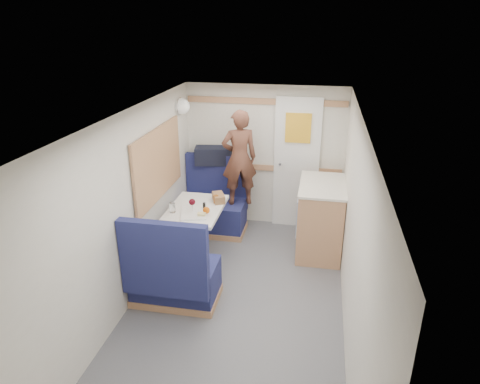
% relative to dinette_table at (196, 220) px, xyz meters
% --- Properties ---
extents(floor, '(4.50, 4.50, 0.00)m').
position_rel_dinette_table_xyz_m(floor, '(0.65, -1.00, -0.57)').
color(floor, '#515156').
rests_on(floor, ground).
extents(ceiling, '(4.50, 4.50, 0.00)m').
position_rel_dinette_table_xyz_m(ceiling, '(0.65, -1.00, 1.43)').
color(ceiling, silver).
rests_on(ceiling, wall_back).
extents(wall_back, '(2.20, 0.02, 2.00)m').
position_rel_dinette_table_xyz_m(wall_back, '(0.65, 1.25, 0.43)').
color(wall_back, silver).
rests_on(wall_back, floor).
extents(wall_left, '(0.02, 4.50, 2.00)m').
position_rel_dinette_table_xyz_m(wall_left, '(-0.45, -1.00, 0.43)').
color(wall_left, silver).
rests_on(wall_left, floor).
extents(wall_right, '(0.02, 4.50, 2.00)m').
position_rel_dinette_table_xyz_m(wall_right, '(1.75, -1.00, 0.43)').
color(wall_right, silver).
rests_on(wall_right, floor).
extents(oak_trim_low, '(2.15, 0.02, 0.08)m').
position_rel_dinette_table_xyz_m(oak_trim_low, '(0.65, 1.23, 0.28)').
color(oak_trim_low, '#A17148').
rests_on(oak_trim_low, wall_back).
extents(oak_trim_high, '(2.15, 0.02, 0.08)m').
position_rel_dinette_table_xyz_m(oak_trim_high, '(0.65, 1.23, 1.21)').
color(oak_trim_high, '#A17148').
rests_on(oak_trim_high, wall_back).
extents(side_window, '(0.04, 1.30, 0.72)m').
position_rel_dinette_table_xyz_m(side_window, '(-0.43, 0.00, 0.68)').
color(side_window, '#979D85').
rests_on(side_window, wall_left).
extents(rear_door, '(0.62, 0.12, 1.86)m').
position_rel_dinette_table_xyz_m(rear_door, '(1.10, 1.22, 0.41)').
color(rear_door, white).
rests_on(rear_door, wall_back).
extents(dinette_table, '(0.62, 0.92, 0.72)m').
position_rel_dinette_table_xyz_m(dinette_table, '(0.00, 0.00, 0.00)').
color(dinette_table, white).
rests_on(dinette_table, floor).
extents(bench_far, '(0.90, 0.59, 1.05)m').
position_rel_dinette_table_xyz_m(bench_far, '(-0.00, 0.86, -0.27)').
color(bench_far, '#161848').
rests_on(bench_far, floor).
extents(bench_near, '(0.90, 0.59, 1.05)m').
position_rel_dinette_table_xyz_m(bench_near, '(-0.00, -0.86, -0.27)').
color(bench_near, '#161848').
rests_on(bench_near, floor).
extents(ledge, '(0.90, 0.14, 0.04)m').
position_rel_dinette_table_xyz_m(ledge, '(-0.00, 1.12, 0.31)').
color(ledge, '#A17148').
rests_on(ledge, bench_far).
extents(dome_light, '(0.20, 0.20, 0.20)m').
position_rel_dinette_table_xyz_m(dome_light, '(-0.39, 0.85, 1.18)').
color(dome_light, white).
rests_on(dome_light, wall_left).
extents(galley_counter, '(0.57, 0.92, 0.92)m').
position_rel_dinette_table_xyz_m(galley_counter, '(1.47, 0.55, -0.10)').
color(galley_counter, '#A17148').
rests_on(galley_counter, floor).
extents(person, '(0.55, 0.46, 1.29)m').
position_rel_dinette_table_xyz_m(person, '(0.37, 0.85, 0.53)').
color(person, brown).
rests_on(person, bench_far).
extents(duffel_bag, '(0.54, 0.32, 0.24)m').
position_rel_dinette_table_xyz_m(duffel_bag, '(-0.05, 1.12, 0.46)').
color(duffel_bag, black).
rests_on(duffel_bag, ledge).
extents(tray, '(0.38, 0.44, 0.02)m').
position_rel_dinette_table_xyz_m(tray, '(0.03, -0.16, 0.16)').
color(tray, white).
rests_on(tray, dinette_table).
extents(orange_fruit, '(0.08, 0.08, 0.08)m').
position_rel_dinette_table_xyz_m(orange_fruit, '(0.18, -0.16, 0.21)').
color(orange_fruit, orange).
rests_on(orange_fruit, tray).
extents(cheese_block, '(0.10, 0.07, 0.03)m').
position_rel_dinette_table_xyz_m(cheese_block, '(0.14, -0.23, 0.19)').
color(cheese_block, '#E3D283').
rests_on(cheese_block, tray).
extents(wine_glass, '(0.08, 0.08, 0.17)m').
position_rel_dinette_table_xyz_m(wine_glass, '(0.00, -0.13, 0.28)').
color(wine_glass, white).
rests_on(wine_glass, dinette_table).
extents(tumbler_left, '(0.07, 0.07, 0.12)m').
position_rel_dinette_table_xyz_m(tumbler_left, '(-0.23, -0.17, 0.21)').
color(tumbler_left, silver).
rests_on(tumbler_left, dinette_table).
extents(beer_glass, '(0.06, 0.06, 0.10)m').
position_rel_dinette_table_xyz_m(beer_glass, '(0.20, 0.19, 0.20)').
color(beer_glass, brown).
rests_on(beer_glass, dinette_table).
extents(pepper_grinder, '(0.03, 0.03, 0.09)m').
position_rel_dinette_table_xyz_m(pepper_grinder, '(0.12, -0.02, 0.20)').
color(pepper_grinder, black).
rests_on(pepper_grinder, dinette_table).
extents(salt_grinder, '(0.04, 0.04, 0.09)m').
position_rel_dinette_table_xyz_m(salt_grinder, '(-0.03, -0.00, 0.20)').
color(salt_grinder, white).
rests_on(salt_grinder, dinette_table).
extents(bread_loaf, '(0.21, 0.26, 0.09)m').
position_rel_dinette_table_xyz_m(bread_loaf, '(0.22, 0.24, 0.20)').
color(bread_loaf, olive).
rests_on(bread_loaf, dinette_table).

